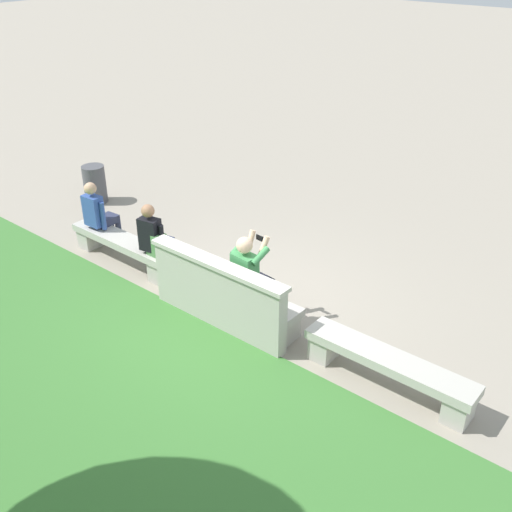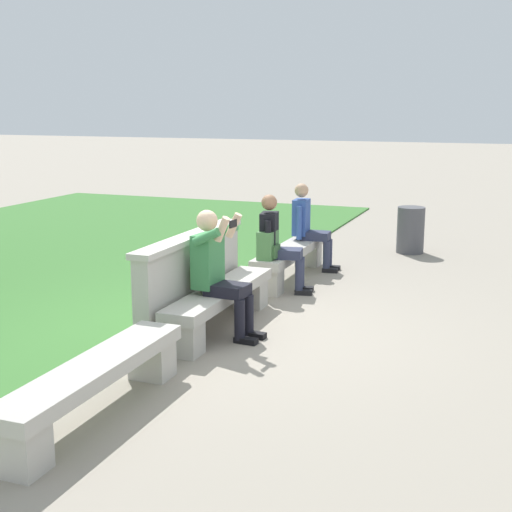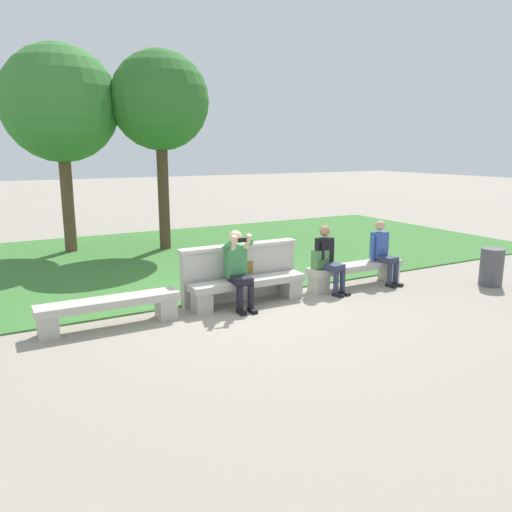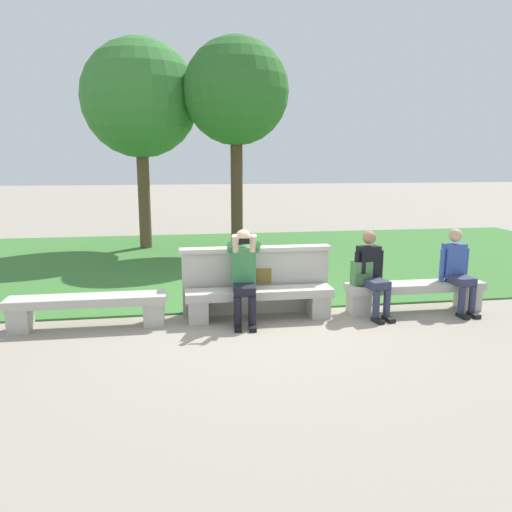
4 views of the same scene
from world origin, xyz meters
name	(u,v)px [view 4 (image 4 of 4)]	position (x,y,z in m)	size (l,w,h in m)	color
ground_plane	(259,319)	(0.00, 0.00, 0.00)	(80.00, 80.00, 0.00)	gray
grass_strip	(229,259)	(0.00, 4.38, 0.01)	(18.94, 8.00, 0.03)	#3D7533
bench_main	(88,306)	(-2.40, 0.00, 0.30)	(2.14, 0.40, 0.45)	#B7B2A8
bench_near	(259,299)	(0.00, 0.00, 0.30)	(2.14, 0.40, 0.45)	#B7B2A8
bench_mid	(415,292)	(2.40, 0.00, 0.30)	(2.14, 0.40, 0.45)	#B7B2A8
backrest_wall_with_plaque	(256,279)	(0.00, 0.34, 0.52)	(2.26, 0.24, 1.01)	#B7B2A8
person_photographer	(244,272)	(-0.24, -0.08, 0.74)	(0.50, 0.75, 1.32)	black
person_distant	(372,271)	(1.67, -0.07, 0.67)	(0.47, 0.71, 1.26)	black
person_companion	(457,268)	(3.03, -0.07, 0.67)	(0.48, 0.69, 1.26)	black
backpack	(362,273)	(1.54, 0.01, 0.63)	(0.28, 0.24, 0.43)	#4C7F47
tree_behind_wall	(140,100)	(-1.97, 6.24, 3.74)	(2.89, 2.89, 5.22)	brown
tree_left_background	(236,93)	(0.32, 5.37, 3.84)	(2.51, 2.51, 5.13)	#4C3826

